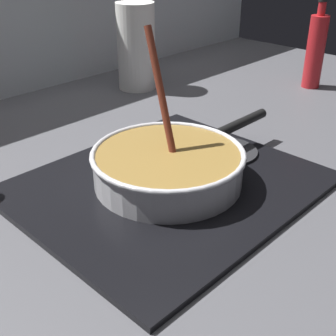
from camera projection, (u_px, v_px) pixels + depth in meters
The scene contains 7 objects.
ground at pixel (197, 204), 0.88m from camera, with size 2.40×1.60×0.04m, color #4C4C51.
hob_plate at pixel (168, 185), 0.90m from camera, with size 0.56×0.48×0.01m, color black.
burner_ring at pixel (168, 181), 0.89m from camera, with size 0.21×0.21×0.01m, color #592D0C.
spare_burner at pixel (226, 151), 1.01m from camera, with size 0.14×0.14×0.01m, color #262628.
cooking_pan at pixel (169, 165), 0.88m from camera, with size 0.47×0.30×0.29m.
sauce_bottle at pixel (315, 50), 1.41m from camera, with size 0.06×0.06×0.28m.
paper_towel_roll at pixel (136, 47), 1.39m from camera, with size 0.12×0.12×0.26m, color white.
Camera 1 is at (-0.57, -0.48, 0.46)m, focal length 48.20 mm.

